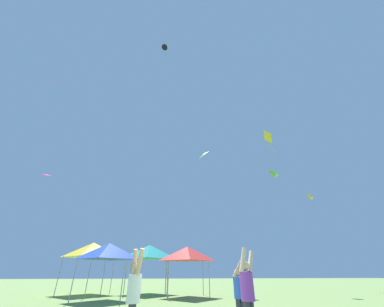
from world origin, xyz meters
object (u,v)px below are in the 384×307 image
canopy_tent_yellow (93,250)px  kite_lime_box (274,173)px  kite_magenta_delta (46,175)px  person_flyer_blue (239,290)px  kite_lime_delta (204,154)px  canopy_tent_blue (108,251)px  person_companion_white (134,292)px  kite_black_delta (165,48)px  person_watcher_purple (248,290)px  kite_yellow_box (310,197)px  canopy_tent_red (187,254)px  kite_yellow_diamond (269,138)px  canopy_tent_teal (149,252)px

canopy_tent_yellow → kite_lime_box: 19.18m
kite_magenta_delta → kite_lime_box: 29.64m
person_flyer_blue → kite_lime_delta: kite_lime_delta is taller
person_flyer_blue → canopy_tent_blue: canopy_tent_blue is taller
person_flyer_blue → person_companion_white: bearing=-156.1°
person_flyer_blue → canopy_tent_blue: size_ratio=0.60×
person_flyer_blue → kite_black_delta: bearing=117.4°
person_flyer_blue → kite_lime_box: 18.87m
kite_magenta_delta → kite_black_delta: 23.29m
person_flyer_blue → kite_black_delta: (-3.66, 7.07, 21.12)m
person_watcher_purple → canopy_tent_blue: 11.40m
canopy_tent_blue → kite_yellow_box: size_ratio=2.01×
kite_lime_box → kite_lime_delta: 8.29m
person_companion_white → kite_yellow_box: size_ratio=1.32×
kite_lime_box → canopy_tent_red: bearing=-160.5°
canopy_tent_red → kite_lime_delta: 12.98m
person_watcher_purple → kite_lime_delta: size_ratio=1.13×
kite_magenta_delta → kite_yellow_diamond: size_ratio=0.71×
canopy_tent_blue → kite_magenta_delta: kite_magenta_delta is taller
person_flyer_blue → person_companion_white: 3.53m
canopy_tent_red → kite_yellow_diamond: (6.71, -2.65, 8.97)m
canopy_tent_yellow → kite_magenta_delta: kite_magenta_delta is taller
person_watcher_purple → canopy_tent_red: size_ratio=0.67×
canopy_tent_yellow → kite_magenta_delta: size_ratio=2.48×
kite_black_delta → canopy_tent_blue: bearing=159.3°
person_companion_white → kite_lime_box: 21.50m
kite_yellow_diamond → kite_magenta_delta: bearing=149.6°
kite_lime_delta → kite_magenta_delta: bearing=162.7°
canopy_tent_yellow → kite_black_delta: 20.30m
canopy_tent_teal → kite_yellow_box: bearing=12.2°
person_watcher_purple → canopy_tent_red: canopy_tent_red is taller
kite_lime_delta → kite_yellow_box: bearing=5.1°
kite_lime_box → kite_black_delta: (-12.59, -6.11, 10.98)m
person_companion_white → canopy_tent_blue: size_ratio=0.65×
canopy_tent_teal → kite_yellow_diamond: 14.10m
person_flyer_blue → canopy_tent_blue: (-6.19, 8.02, 1.74)m
kite_magenta_delta → kite_lime_delta: bearing=-17.3°
person_watcher_purple → canopy_tent_teal: (-3.62, 14.03, 1.93)m
person_companion_white → canopy_tent_teal: 14.06m
canopy_tent_yellow → kite_yellow_box: size_ratio=2.31×
person_flyer_blue → kite_magenta_delta: 31.64m
canopy_tent_blue → canopy_tent_red: bearing=17.5°
person_companion_white → canopy_tent_yellow: (-5.26, 13.89, 2.07)m
person_flyer_blue → kite_lime_box: bearing=55.9°
person_watcher_purple → person_flyer_blue: bearing=81.8°
kite_yellow_diamond → kite_lime_delta: kite_lime_delta is taller
canopy_tent_teal → kite_lime_box: 15.14m
person_flyer_blue → kite_yellow_box: (14.85, 16.52, 8.67)m
kite_yellow_diamond → kite_lime_box: kite_yellow_diamond is taller
person_watcher_purple → kite_magenta_delta: bearing=129.3°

